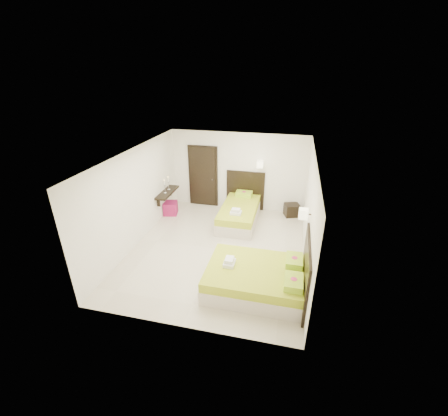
% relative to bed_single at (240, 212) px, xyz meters
% --- Properties ---
extents(floor, '(5.50, 5.50, 0.00)m').
position_rel_bed_single_xyz_m(floor, '(-0.27, -1.76, -0.32)').
color(floor, beige).
rests_on(floor, ground).
extents(bed_single, '(1.29, 2.14, 1.77)m').
position_rel_bed_single_xyz_m(bed_single, '(0.00, 0.00, 0.00)').
color(bed_single, beige).
rests_on(bed_single, ground).
extents(bed_double, '(2.12, 1.80, 1.74)m').
position_rel_bed_single_xyz_m(bed_double, '(1.00, -3.12, -0.01)').
color(bed_double, beige).
rests_on(bed_double, ground).
extents(nightstand, '(0.56, 0.53, 0.40)m').
position_rel_bed_single_xyz_m(nightstand, '(1.60, 0.75, -0.12)').
color(nightstand, black).
rests_on(nightstand, ground).
extents(ottoman, '(0.51, 0.51, 0.43)m').
position_rel_bed_single_xyz_m(ottoman, '(-2.33, -0.05, -0.11)').
color(ottoman, maroon).
rests_on(ottoman, ground).
extents(door, '(1.02, 0.15, 2.14)m').
position_rel_bed_single_xyz_m(door, '(-1.47, 0.94, 0.73)').
color(door, black).
rests_on(door, ground).
extents(console_shelf, '(0.35, 1.20, 0.78)m').
position_rel_bed_single_xyz_m(console_shelf, '(-2.36, -0.16, 0.50)').
color(console_shelf, black).
rests_on(console_shelf, ground).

